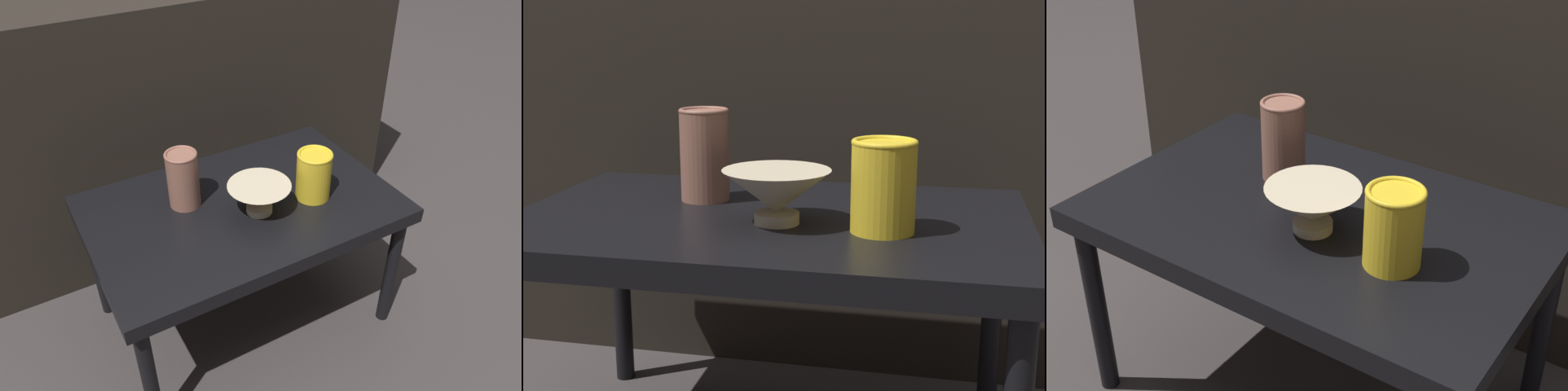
% 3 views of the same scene
% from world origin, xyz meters
% --- Properties ---
extents(ground_plane, '(8.00, 8.00, 0.00)m').
position_xyz_m(ground_plane, '(0.00, 0.00, 0.00)').
color(ground_plane, '#383333').
extents(table, '(0.79, 0.51, 0.42)m').
position_xyz_m(table, '(0.00, 0.00, 0.38)').
color(table, black).
rests_on(table, ground_plane).
extents(couch_backdrop, '(1.59, 0.50, 0.84)m').
position_xyz_m(couch_backdrop, '(0.00, 0.60, 0.42)').
color(couch_backdrop, black).
rests_on(couch_backdrop, ground_plane).
extents(bowl, '(0.16, 0.16, 0.08)m').
position_xyz_m(bowl, '(0.02, -0.05, 0.47)').
color(bowl, '#C1B293').
rests_on(bowl, table).
extents(vase_textured_left, '(0.08, 0.08, 0.15)m').
position_xyz_m(vase_textured_left, '(-0.13, 0.07, 0.50)').
color(vase_textured_left, brown).
rests_on(vase_textured_left, table).
extents(vase_colorful_right, '(0.09, 0.09, 0.13)m').
position_xyz_m(vase_colorful_right, '(0.18, -0.06, 0.49)').
color(vase_colorful_right, gold).
rests_on(vase_colorful_right, table).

